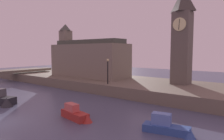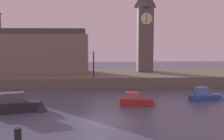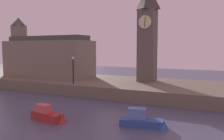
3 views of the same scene
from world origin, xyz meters
name	(u,v)px [view 3 (image 3 of 3)]	position (x,y,z in m)	size (l,w,h in m)	color
far_embankment	(92,84)	(0.00, 20.00, 0.75)	(70.00, 12.00, 1.50)	#6B6051
clock_tower	(147,32)	(8.09, 21.63, 8.41)	(2.57, 2.60, 13.30)	#5B544C
parliament_hall	(47,57)	(-8.68, 20.02, 4.79)	(14.91, 5.68, 9.99)	slate
streetlamp	(73,67)	(0.04, 15.07, 3.75)	(0.36, 0.36, 3.57)	black
boat_dinghy_red	(49,115)	(4.50, 5.01, 0.48)	(3.74, 1.56, 1.37)	maroon
boat_tour_blue	(145,121)	(12.41, 7.01, 0.46)	(4.12, 1.82, 1.55)	#2D4C93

